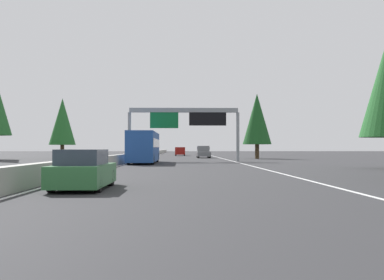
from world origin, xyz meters
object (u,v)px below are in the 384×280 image
minivan_near_center (180,151)px  bus_mid_left (144,146)px  sign_gantry_overhead (185,119)px  conifer_left_mid (62,122)px  pickup_distant_b (203,152)px  conifer_right_mid (257,119)px  sedan_far_left (83,171)px

minivan_near_center → bus_mid_left: bearing=175.5°
sign_gantry_overhead → conifer_left_mid: size_ratio=1.38×
pickup_distant_b → sign_gantry_overhead: bearing=171.2°
bus_mid_left → conifer_right_mid: conifer_right_mid is taller
sedan_far_left → conifer_left_mid: (53.69, 14.69, 4.90)m
sign_gantry_overhead → sedan_far_left: bearing=173.3°
minivan_near_center → sign_gantry_overhead: bearing=-179.0°
sign_gantry_overhead → conifer_right_mid: bearing=-37.4°
sign_gantry_overhead → pickup_distant_b: bearing=-8.8°
sedan_far_left → bus_mid_left: bus_mid_left is taller
sign_gantry_overhead → pickup_distant_b: 19.89m
sedan_far_left → bus_mid_left: (29.18, 0.12, 1.03)m
sedan_far_left → minivan_near_center: 73.97m
conifer_left_mid → conifer_right_mid: bearing=-100.3°
bus_mid_left → pickup_distant_b: (24.83, -7.20, -0.80)m
pickup_distant_b → minivan_near_center: size_ratio=1.12×
conifer_left_mid → sedan_far_left: bearing=-164.7°
sign_gantry_overhead → bus_mid_left: 7.65m
sedan_far_left → pickup_distant_b: (54.01, -7.08, 0.23)m
sedan_far_left → sign_gantry_overhead: bearing=-6.7°
pickup_distant_b → minivan_near_center: (19.87, 3.68, 0.04)m
sign_gantry_overhead → pickup_distant_b: sign_gantry_overhead is taller
conifer_right_mid → conifer_left_mid: bearing=79.7°
pickup_distant_b → conifer_left_mid: conifer_left_mid is taller
sign_gantry_overhead → bus_mid_left: bearing=142.9°
sign_gantry_overhead → sedan_far_left: sign_gantry_overhead is taller
sign_gantry_overhead → conifer_left_mid: bearing=44.8°
sign_gantry_overhead → minivan_near_center: (39.14, 0.70, -3.88)m
sedan_far_left → conifer_left_mid: 55.88m
bus_mid_left → conifer_right_mid: (19.22, -14.67, 3.98)m
pickup_distant_b → conifer_right_mid: (-5.61, -7.46, 4.78)m
sign_gantry_overhead → sedan_far_left: size_ratio=2.88×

